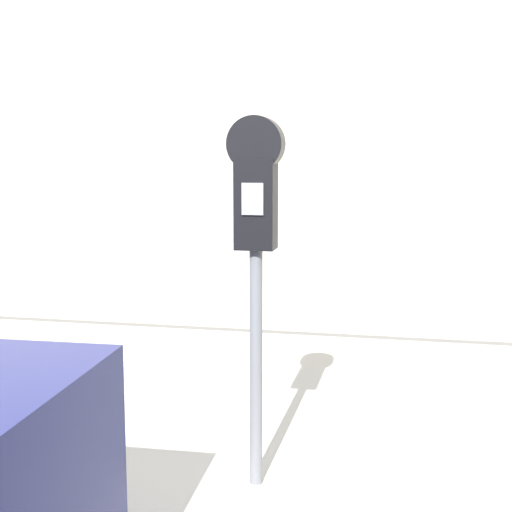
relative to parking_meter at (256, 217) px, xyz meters
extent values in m
cube|color=#BCB7AD|center=(-0.43, 0.96, -1.15)|extent=(24.00, 2.80, 0.14)
cylinder|color=slate|center=(0.00, 0.00, -0.60)|extent=(0.05, 0.05, 0.96)
cube|color=black|center=(0.00, 0.00, 0.05)|extent=(0.15, 0.12, 0.34)
cube|color=gray|center=(0.00, -0.06, 0.07)|extent=(0.08, 0.01, 0.12)
cylinder|color=black|center=(0.00, 0.00, 0.28)|extent=(0.21, 0.09, 0.21)
camera|label=1|loc=(0.56, -2.66, 0.25)|focal=50.00mm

